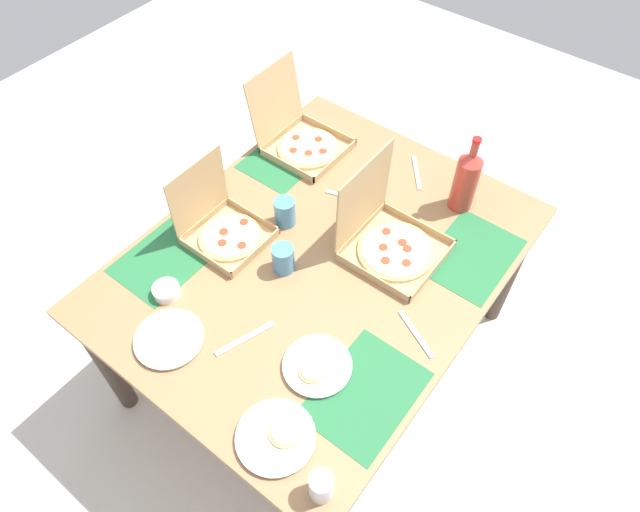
# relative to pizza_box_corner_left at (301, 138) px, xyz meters

# --- Properties ---
(ground_plane) EXTENTS (6.00, 6.00, 0.00)m
(ground_plane) POSITION_rel_pizza_box_corner_left_xyz_m (-0.41, -0.42, -0.77)
(ground_plane) COLOR beige
(dining_table) EXTENTS (1.47, 1.15, 0.73)m
(dining_table) POSITION_rel_pizza_box_corner_left_xyz_m (-0.41, -0.42, -0.14)
(dining_table) COLOR #3F3328
(dining_table) RESTS_ON ground_plane
(placemat_near_left) EXTENTS (0.36, 0.26, 0.00)m
(placemat_near_left) POSITION_rel_pizza_box_corner_left_xyz_m (-0.74, -0.84, -0.05)
(placemat_near_left) COLOR #236638
(placemat_near_left) RESTS_ON dining_table
(placemat_near_right) EXTENTS (0.36, 0.26, 0.00)m
(placemat_near_right) POSITION_rel_pizza_box_corner_left_xyz_m (-0.08, -0.84, -0.05)
(placemat_near_right) COLOR #236638
(placemat_near_right) RESTS_ON dining_table
(placemat_far_left) EXTENTS (0.36, 0.26, 0.00)m
(placemat_far_left) POSITION_rel_pizza_box_corner_left_xyz_m (-0.74, 0.01, -0.05)
(placemat_far_left) COLOR #236638
(placemat_far_left) RESTS_ON dining_table
(placemat_far_right) EXTENTS (0.36, 0.26, 0.00)m
(placemat_far_right) POSITION_rel_pizza_box_corner_left_xyz_m (-0.08, 0.01, -0.05)
(placemat_far_right) COLOR #236638
(placemat_far_right) RESTS_ON dining_table
(pizza_box_corner_left) EXTENTS (0.29, 0.33, 0.32)m
(pizza_box_corner_left) POSITION_rel_pizza_box_corner_left_xyz_m (0.00, 0.00, 0.00)
(pizza_box_corner_left) COLOR tan
(pizza_box_corner_left) RESTS_ON dining_table
(pizza_box_center) EXTENTS (0.31, 0.31, 0.35)m
(pizza_box_center) POSITION_rel_pizza_box_corner_left_xyz_m (-0.24, -0.59, 0.00)
(pizza_box_center) COLOR tan
(pizza_box_center) RESTS_ON dining_table
(pizza_box_edge_far) EXTENTS (0.26, 0.26, 0.29)m
(pizza_box_edge_far) POSITION_rel_pizza_box_corner_left_xyz_m (-0.55, -0.08, -0.00)
(pizza_box_edge_far) COLOR tan
(pizza_box_edge_far) RESTS_ON dining_table
(plate_near_left) EXTENTS (0.21, 0.21, 0.03)m
(plate_near_left) POSITION_rel_pizza_box_corner_left_xyz_m (-0.76, -0.67, -0.04)
(plate_near_left) COLOR white
(plate_near_left) RESTS_ON dining_table
(plate_middle) EXTENTS (0.23, 0.23, 0.03)m
(plate_middle) POSITION_rel_pizza_box_corner_left_xyz_m (-1.00, -0.72, -0.04)
(plate_middle) COLOR white
(plate_middle) RESTS_ON dining_table
(plate_far_left) EXTENTS (0.22, 0.22, 0.02)m
(plate_far_left) POSITION_rel_pizza_box_corner_left_xyz_m (-0.97, -0.25, -0.04)
(plate_far_left) COLOR white
(plate_far_left) RESTS_ON dining_table
(soda_bottle) EXTENTS (0.09, 0.09, 0.32)m
(soda_bottle) POSITION_rel_pizza_box_corner_left_xyz_m (0.11, -0.69, 0.08)
(soda_bottle) COLOR #B2382D
(soda_bottle) RESTS_ON dining_table
(cup_clear_right) EXTENTS (0.08, 0.08, 0.11)m
(cup_clear_right) POSITION_rel_pizza_box_corner_left_xyz_m (-0.36, -0.22, 0.01)
(cup_clear_right) COLOR teal
(cup_clear_right) RESTS_ON dining_table
(cup_clear_left) EXTENTS (0.08, 0.08, 0.10)m
(cup_clear_left) POSITION_rel_pizza_box_corner_left_xyz_m (-0.53, -0.35, 0.00)
(cup_clear_left) COLOR teal
(cup_clear_left) RESTS_ON dining_table
(cup_red) EXTENTS (0.07, 0.07, 0.10)m
(cup_red) POSITION_rel_pizza_box_corner_left_xyz_m (-1.04, -0.91, 0.00)
(cup_red) COLOR silver
(cup_red) RESTS_ON dining_table
(condiment_bowl) EXTENTS (0.09, 0.09, 0.04)m
(condiment_bowl) POSITION_rel_pizza_box_corner_left_xyz_m (-0.85, -0.11, -0.03)
(condiment_bowl) COLOR white
(condiment_bowl) RESTS_ON dining_table
(fork_by_far_right) EXTENTS (0.10, 0.18, 0.00)m
(fork_by_far_right) POSITION_rel_pizza_box_corner_left_xyz_m (-0.48, -0.85, -0.05)
(fork_by_far_right) COLOR #B7B7BC
(fork_by_far_right) RESTS_ON dining_table
(knife_by_far_left) EXTENTS (0.20, 0.09, 0.00)m
(knife_by_far_left) POSITION_rel_pizza_box_corner_left_xyz_m (-0.82, -0.43, -0.05)
(knife_by_far_left) COLOR #B7B7BC
(knife_by_far_left) RESTS_ON dining_table
(knife_by_near_left) EXTENTS (0.08, 0.21, 0.00)m
(knife_by_near_left) POSITION_rel_pizza_box_corner_left_xyz_m (-0.11, -0.34, -0.05)
(knife_by_near_left) COLOR #B7B7BC
(knife_by_near_left) RESTS_ON dining_table
(fork_by_near_right) EXTENTS (0.16, 0.13, 0.00)m
(fork_by_near_right) POSITION_rel_pizza_box_corner_left_xyz_m (0.16, -0.47, -0.05)
(fork_by_near_right) COLOR #B7B7BC
(fork_by_near_right) RESTS_ON dining_table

